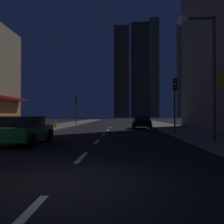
{
  "coord_description": "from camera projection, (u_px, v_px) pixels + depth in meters",
  "views": [
    {
      "loc": [
        1.44,
        -5.38,
        1.52
      ],
      "look_at": [
        0.0,
        28.81,
        1.94
      ],
      "focal_mm": 38.98,
      "sensor_mm": 36.0,
      "label": 1
    }
  ],
  "objects": [
    {
      "name": "skyscraper_distant_short",
      "position": [
        154.0,
        68.0,
        148.79
      ],
      "size": [
        5.76,
        5.16,
        60.75
      ],
      "primitive_type": "cube",
      "color": "#4F4B3B",
      "rests_on": "ground"
    },
    {
      "name": "sidewalk_left",
      "position": [
        68.0,
        124.0,
        37.69
      ],
      "size": [
        4.0,
        76.0,
        0.15
      ],
      "primitive_type": "cube",
      "color": "#605E59",
      "rests_on": "ground"
    },
    {
      "name": "car_parked_far",
      "position": [
        141.0,
        122.0,
        27.28
      ],
      "size": [
        1.98,
        4.24,
        1.45
      ],
      "color": "black",
      "rests_on": "ground"
    },
    {
      "name": "skyscraper_distant_tall",
      "position": [
        122.0,
        73.0,
        137.44
      ],
      "size": [
        8.54,
        9.0,
        51.04
      ],
      "primitive_type": "cube",
      "color": "#3D3A2E",
      "rests_on": "ground"
    },
    {
      "name": "lane_marking_center",
      "position": [
        101.0,
        137.0,
        16.41
      ],
      "size": [
        0.16,
        28.2,
        0.01
      ],
      "color": "silver",
      "rests_on": "ground"
    },
    {
      "name": "fire_hydrant_far_left",
      "position": [
        55.0,
        125.0,
        26.68
      ],
      "size": [
        0.42,
        0.3,
        0.65
      ],
      "color": "gold",
      "rests_on": "sidewalk_left"
    },
    {
      "name": "car_parked_near",
      "position": [
        25.0,
        130.0,
        12.53
      ],
      "size": [
        1.98,
        4.24,
        1.45
      ],
      "color": "#1E722D",
      "rests_on": "ground"
    },
    {
      "name": "skyscraper_distant_mid",
      "position": [
        140.0,
        71.0,
        121.49
      ],
      "size": [
        8.75,
        8.11,
        46.89
      ],
      "primitive_type": "cube",
      "color": "#2F2D23",
      "rests_on": "ground"
    },
    {
      "name": "street_lamp_right",
      "position": [
        198.0,
        47.0,
        12.61
      ],
      "size": [
        1.96,
        0.56,
        6.58
      ],
      "color": "#38383D",
      "rests_on": "sidewalk_right"
    },
    {
      "name": "skyscraper_distant_slender",
      "position": [
        183.0,
        71.0,
        145.37
      ],
      "size": [
        6.61,
        6.73,
        56.17
      ],
      "primitive_type": "cube",
      "color": "#5F5A47",
      "rests_on": "ground"
    },
    {
      "name": "sidewalk_right",
      "position": [
        159.0,
        124.0,
        37.1
      ],
      "size": [
        4.0,
        76.0,
        0.15
      ],
      "primitive_type": "cube",
      "color": "#605E59",
      "rests_on": "ground"
    },
    {
      "name": "traffic_light_near_right",
      "position": [
        175.0,
        93.0,
        18.65
      ],
      "size": [
        0.32,
        0.48,
        4.2
      ],
      "color": "#2D2D2D",
      "rests_on": "sidewalk_right"
    },
    {
      "name": "ground_plane",
      "position": [
        113.0,
        125.0,
        37.39
      ],
      "size": [
        78.0,
        136.0,
        0.1
      ],
      "primitive_type": "cube",
      "color": "black"
    },
    {
      "name": "traffic_light_far_left",
      "position": [
        76.0,
        104.0,
        36.43
      ],
      "size": [
        0.32,
        0.48,
        4.2
      ],
      "color": "#2D2D2D",
      "rests_on": "sidewalk_left"
    }
  ]
}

